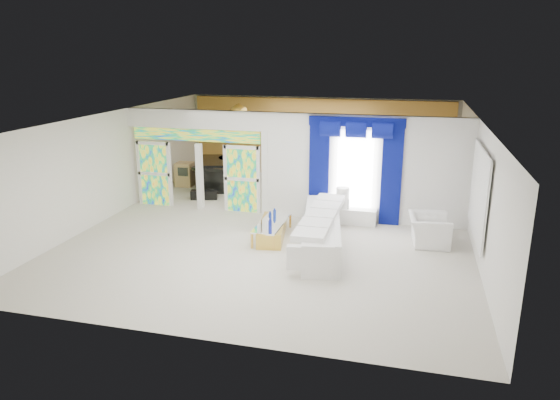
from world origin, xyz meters
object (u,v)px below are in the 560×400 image
(armchair, at_px, (429,230))
(grand_piano, at_px, (221,173))
(coffee_table, at_px, (272,230))
(console_table, at_px, (353,216))
(white_sofa, at_px, (322,232))

(armchair, distance_m, grand_piano, 8.05)
(coffee_table, height_order, grand_piano, grand_piano)
(console_table, relative_size, armchair, 1.17)
(coffee_table, relative_size, armchair, 1.65)
(armchair, height_order, grand_piano, grand_piano)
(white_sofa, height_order, armchair, white_sofa)
(console_table, bearing_deg, armchair, -28.61)
(console_table, bearing_deg, coffee_table, -138.94)
(armchair, bearing_deg, white_sofa, 103.30)
(console_table, relative_size, grand_piano, 0.67)
(coffee_table, bearing_deg, grand_piano, 124.38)
(coffee_table, bearing_deg, armchair, 7.89)
(armchair, bearing_deg, console_table, 56.47)
(grand_piano, bearing_deg, coffee_table, -71.37)
(console_table, bearing_deg, grand_piano, 149.94)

